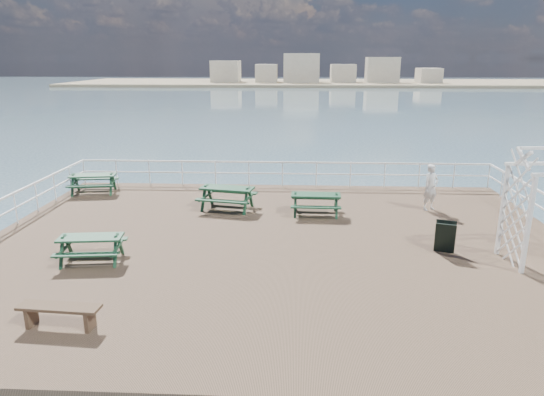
{
  "coord_description": "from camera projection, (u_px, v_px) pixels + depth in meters",
  "views": [
    {
      "loc": [
        0.54,
        -13.76,
        5.38
      ],
      "look_at": [
        -0.18,
        1.07,
        1.1
      ],
      "focal_mm": 32.0,
      "sensor_mm": 36.0,
      "label": 1
    }
  ],
  "objects": [
    {
      "name": "ground",
      "position": [
        276.0,
        247.0,
        14.77
      ],
      "size": [
        18.0,
        14.0,
        0.3
      ],
      "primitive_type": "cube",
      "color": "brown",
      "rests_on": "ground"
    },
    {
      "name": "sea_backdrop",
      "position": [
        337.0,
        79.0,
        142.95
      ],
      "size": [
        300.0,
        300.0,
        9.2
      ],
      "color": "#3A5261",
      "rests_on": "ground"
    },
    {
      "name": "railing",
      "position": [
        277.0,
        192.0,
        16.95
      ],
      "size": [
        17.77,
        13.76,
        1.1
      ],
      "color": "white",
      "rests_on": "ground"
    },
    {
      "name": "picnic_table_a",
      "position": [
        93.0,
        180.0,
        20.02
      ],
      "size": [
        2.03,
        1.73,
        0.89
      ],
      "rotation": [
        0.0,
        0.0,
        0.16
      ],
      "color": "#133520",
      "rests_on": "ground"
    },
    {
      "name": "picnic_table_b",
      "position": [
        227.0,
        193.0,
        17.87
      ],
      "size": [
        2.19,
        1.9,
        0.94
      ],
      "rotation": [
        0.0,
        0.0,
        -0.19
      ],
      "color": "#133520",
      "rests_on": "ground"
    },
    {
      "name": "picnic_table_c",
      "position": [
        316.0,
        200.0,
        17.27
      ],
      "size": [
        1.78,
        1.45,
        0.85
      ],
      "rotation": [
        0.0,
        0.0,
        -0.03
      ],
      "color": "#133520",
      "rests_on": "ground"
    },
    {
      "name": "picnic_table_d",
      "position": [
        91.0,
        243.0,
        13.23
      ],
      "size": [
        1.84,
        1.55,
        0.83
      ],
      "rotation": [
        0.0,
        0.0,
        0.11
      ],
      "color": "#133520",
      "rests_on": "ground"
    },
    {
      "name": "flat_bench_far",
      "position": [
        60.0,
        311.0,
        9.99
      ],
      "size": [
        1.74,
        0.52,
        0.49
      ],
      "rotation": [
        0.0,
        0.0,
        -0.07
      ],
      "color": "brown",
      "rests_on": "ground"
    },
    {
      "name": "sandwich_board",
      "position": [
        445.0,
        237.0,
        13.88
      ],
      "size": [
        0.67,
        0.57,
        0.93
      ],
      "rotation": [
        0.0,
        0.0,
        -0.31
      ],
      "color": "black",
      "rests_on": "ground"
    },
    {
      "name": "person",
      "position": [
        431.0,
        187.0,
        17.7
      ],
      "size": [
        0.74,
        0.65,
        1.7
      ],
      "primitive_type": "imported",
      "rotation": [
        0.0,
        0.0,
        0.48
      ],
      "color": "silver",
      "rests_on": "ground"
    }
  ]
}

